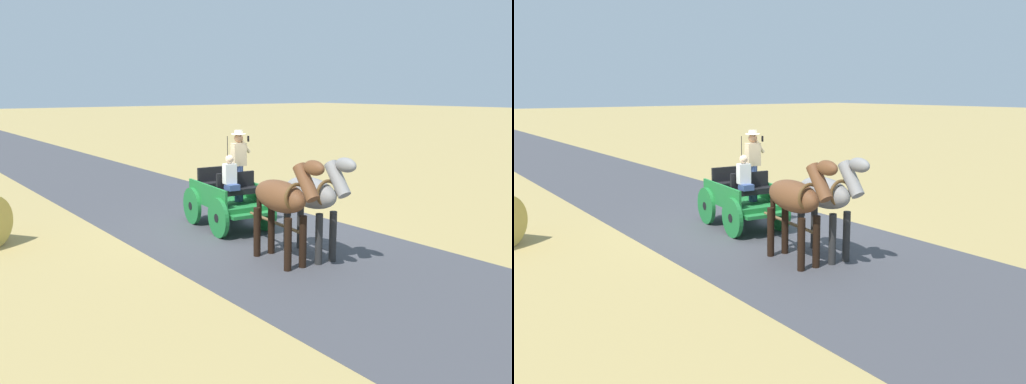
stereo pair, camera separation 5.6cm
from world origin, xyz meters
TOP-DOWN VIEW (x-y plane):
  - ground_plane at (0.00, 0.00)m, footprint 200.00×200.00m
  - road_surface at (0.00, 0.00)m, footprint 5.34×160.00m
  - horse_drawn_carriage at (-0.03, -0.06)m, footprint 1.68×4.52m
  - horse_near_side at (-0.05, 2.99)m, footprint 0.69×2.14m
  - horse_off_side at (0.70, 2.91)m, footprint 0.67×2.14m

SIDE VIEW (x-z plane):
  - ground_plane at x=0.00m, z-range 0.00..0.00m
  - road_surface at x=0.00m, z-range 0.00..0.01m
  - horse_drawn_carriage at x=-0.03m, z-range -0.43..2.07m
  - horse_near_side at x=-0.05m, z-range 0.22..2.43m
  - horse_off_side at x=0.70m, z-range 0.22..2.43m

